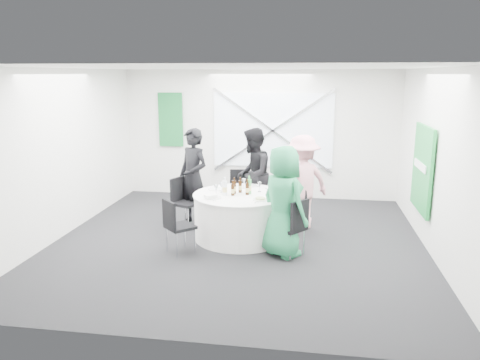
# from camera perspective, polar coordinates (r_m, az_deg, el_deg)

# --- Properties ---
(floor) EXTENTS (6.00, 6.00, 0.00)m
(floor) POSITION_cam_1_polar(r_m,az_deg,el_deg) (7.78, -0.23, -7.52)
(floor) COLOR black
(floor) RESTS_ON ground
(ceiling) EXTENTS (6.00, 6.00, 0.00)m
(ceiling) POSITION_cam_1_polar(r_m,az_deg,el_deg) (7.30, -0.25, 13.56)
(ceiling) COLOR white
(ceiling) RESTS_ON wall_back
(wall_back) EXTENTS (6.00, 0.00, 6.00)m
(wall_back) POSITION_cam_1_polar(r_m,az_deg,el_deg) (10.35, 2.37, 5.57)
(wall_back) COLOR white
(wall_back) RESTS_ON floor
(wall_front) EXTENTS (6.00, 0.00, 6.00)m
(wall_front) POSITION_cam_1_polar(r_m,az_deg,el_deg) (4.55, -6.16, -3.94)
(wall_front) COLOR white
(wall_front) RESTS_ON floor
(wall_left) EXTENTS (0.00, 6.00, 6.00)m
(wall_left) POSITION_cam_1_polar(r_m,az_deg,el_deg) (8.42, -20.88, 3.05)
(wall_left) COLOR white
(wall_left) RESTS_ON floor
(wall_right) EXTENTS (0.00, 6.00, 6.00)m
(wall_right) POSITION_cam_1_polar(r_m,az_deg,el_deg) (7.56, 22.86, 1.85)
(wall_right) COLOR white
(wall_right) RESTS_ON floor
(window_panel) EXTENTS (2.60, 0.03, 1.60)m
(window_panel) POSITION_cam_1_polar(r_m,az_deg,el_deg) (10.27, 4.02, 6.05)
(window_panel) COLOR white
(window_panel) RESTS_ON wall_back
(window_brace_a) EXTENTS (2.63, 0.05, 1.84)m
(window_brace_a) POSITION_cam_1_polar(r_m,az_deg,el_deg) (10.23, 4.00, 6.03)
(window_brace_a) COLOR silver
(window_brace_a) RESTS_ON window_panel
(window_brace_b) EXTENTS (2.63, 0.05, 1.84)m
(window_brace_b) POSITION_cam_1_polar(r_m,az_deg,el_deg) (10.23, 4.00, 6.03)
(window_brace_b) COLOR silver
(window_brace_b) RESTS_ON window_panel
(green_banner) EXTENTS (0.55, 0.04, 1.20)m
(green_banner) POSITION_cam_1_polar(r_m,az_deg,el_deg) (10.68, -8.46, 7.28)
(green_banner) COLOR #125B28
(green_banner) RESTS_ON wall_back
(green_sign) EXTENTS (0.05, 1.20, 1.40)m
(green_sign) POSITION_cam_1_polar(r_m,az_deg,el_deg) (8.15, 21.34, 1.29)
(green_sign) COLOR #188835
(green_sign) RESTS_ON wall_right
(banquet_table) EXTENTS (1.56, 1.56, 0.76)m
(banquet_table) POSITION_cam_1_polar(r_m,az_deg,el_deg) (7.85, 0.00, -4.41)
(banquet_table) COLOR silver
(banquet_table) RESTS_ON floor
(chair_back) EXTENTS (0.47, 0.48, 0.91)m
(chair_back) POSITION_cam_1_polar(r_m,az_deg,el_deg) (8.98, 0.01, -1.20)
(chair_back) COLOR black
(chair_back) RESTS_ON floor
(chair_back_left) EXTENTS (0.53, 0.53, 0.89)m
(chair_back_left) POSITION_cam_1_polar(r_m,az_deg,el_deg) (8.49, -7.00, -2.20)
(chair_back_left) COLOR black
(chair_back_left) RESTS_ON floor
(chair_back_right) EXTENTS (0.64, 0.64, 1.01)m
(chair_back_right) POSITION_cam_1_polar(r_m,az_deg,el_deg) (8.33, 6.49, -1.93)
(chair_back_right) COLOR black
(chair_back_right) RESTS_ON floor
(chair_front_right) EXTENTS (0.57, 0.57, 0.90)m
(chair_front_right) POSITION_cam_1_polar(r_m,az_deg,el_deg) (7.05, 6.56, -5.29)
(chair_front_right) COLOR black
(chair_front_right) RESTS_ON floor
(chair_front_left) EXTENTS (0.55, 0.55, 0.86)m
(chair_front_left) POSITION_cam_1_polar(r_m,az_deg,el_deg) (7.20, -7.85, -5.15)
(chair_front_left) COLOR black
(chair_front_left) RESTS_ON floor
(person_man_back_left) EXTENTS (0.77, 0.70, 1.76)m
(person_man_back_left) POSITION_cam_1_polar(r_m,az_deg,el_deg) (8.49, -5.72, 0.36)
(person_man_back_left) COLOR black
(person_man_back_left) RESTS_ON floor
(person_man_back) EXTENTS (0.53, 0.88, 1.74)m
(person_man_back) POSITION_cam_1_polar(r_m,az_deg,el_deg) (8.72, 1.55, 0.67)
(person_man_back) COLOR black
(person_man_back) RESTS_ON floor
(person_woman_pink) EXTENTS (1.17, 1.04, 1.67)m
(person_woman_pink) POSITION_cam_1_polar(r_m,az_deg,el_deg) (8.34, 7.58, -0.25)
(person_woman_pink) COLOR pink
(person_woman_pink) RESTS_ON floor
(person_woman_green) EXTENTS (0.97, 0.95, 1.69)m
(person_woman_green) POSITION_cam_1_polar(r_m,az_deg,el_deg) (7.00, 5.28, -2.65)
(person_woman_green) COLOR #248451
(person_woman_green) RESTS_ON floor
(plate_back) EXTENTS (0.26, 0.26, 0.01)m
(plate_back) POSITION_cam_1_polar(r_m,az_deg,el_deg) (8.30, 1.20, -0.69)
(plate_back) COLOR white
(plate_back) RESTS_ON banquet_table
(plate_back_left) EXTENTS (0.27, 0.27, 0.01)m
(plate_back_left) POSITION_cam_1_polar(r_m,az_deg,el_deg) (8.06, -2.96, -1.11)
(plate_back_left) COLOR white
(plate_back_left) RESTS_ON banquet_table
(plate_back_right) EXTENTS (0.29, 0.29, 0.04)m
(plate_back_right) POSITION_cam_1_polar(r_m,az_deg,el_deg) (7.89, 4.25, -1.37)
(plate_back_right) COLOR white
(plate_back_right) RESTS_ON banquet_table
(plate_front_right) EXTENTS (0.24, 0.24, 0.04)m
(plate_front_right) POSITION_cam_1_polar(r_m,az_deg,el_deg) (7.38, 2.51, -2.35)
(plate_front_right) COLOR white
(plate_front_right) RESTS_ON banquet_table
(plate_front_left) EXTENTS (0.26, 0.26, 0.01)m
(plate_front_left) POSITION_cam_1_polar(r_m,az_deg,el_deg) (7.51, -3.32, -2.15)
(plate_front_left) COLOR white
(plate_front_left) RESTS_ON banquet_table
(napkin) EXTENTS (0.22, 0.22, 0.05)m
(napkin) POSITION_cam_1_polar(r_m,az_deg,el_deg) (7.47, -3.58, -1.99)
(napkin) COLOR silver
(napkin) RESTS_ON plate_front_left
(beer_bottle_a) EXTENTS (0.06, 0.06, 0.28)m
(beer_bottle_a) POSITION_cam_1_polar(r_m,az_deg,el_deg) (7.74, -0.70, -0.91)
(beer_bottle_a) COLOR #361B09
(beer_bottle_a) RESTS_ON banquet_table
(beer_bottle_b) EXTENTS (0.06, 0.06, 0.26)m
(beer_bottle_b) POSITION_cam_1_polar(r_m,az_deg,el_deg) (7.83, 0.03, -0.81)
(beer_bottle_b) COLOR #361B09
(beer_bottle_b) RESTS_ON banquet_table
(beer_bottle_c) EXTENTS (0.06, 0.06, 0.26)m
(beer_bottle_c) POSITION_cam_1_polar(r_m,az_deg,el_deg) (7.68, 0.88, -1.08)
(beer_bottle_c) COLOR #361B09
(beer_bottle_c) RESTS_ON banquet_table
(beer_bottle_d) EXTENTS (0.06, 0.06, 0.25)m
(beer_bottle_d) POSITION_cam_1_polar(r_m,az_deg,el_deg) (7.64, -0.90, -1.20)
(beer_bottle_d) COLOR #361B09
(beer_bottle_d) RESTS_ON banquet_table
(green_water_bottle) EXTENTS (0.08, 0.08, 0.31)m
(green_water_bottle) POSITION_cam_1_polar(r_m,az_deg,el_deg) (7.74, 1.12, -0.83)
(green_water_bottle) COLOR green
(green_water_bottle) RESTS_ON banquet_table
(clear_water_bottle) EXTENTS (0.08, 0.08, 0.30)m
(clear_water_bottle) POSITION_cam_1_polar(r_m,az_deg,el_deg) (7.65, -1.88, -1.00)
(clear_water_bottle) COLOR white
(clear_water_bottle) RESTS_ON banquet_table
(wine_glass_a) EXTENTS (0.07, 0.07, 0.17)m
(wine_glass_a) POSITION_cam_1_polar(r_m,az_deg,el_deg) (7.68, -2.92, -0.92)
(wine_glass_a) COLOR white
(wine_glass_a) RESTS_ON banquet_table
(wine_glass_b) EXTENTS (0.07, 0.07, 0.17)m
(wine_glass_b) POSITION_cam_1_polar(r_m,az_deg,el_deg) (7.88, 2.39, -0.56)
(wine_glass_b) COLOR white
(wine_glass_b) RESTS_ON banquet_table
(wine_glass_c) EXTENTS (0.07, 0.07, 0.17)m
(wine_glass_c) POSITION_cam_1_polar(r_m,az_deg,el_deg) (7.84, -2.27, -0.62)
(wine_glass_c) COLOR white
(wine_glass_c) RESTS_ON banquet_table
(wine_glass_d) EXTENTS (0.07, 0.07, 0.17)m
(wine_glass_d) POSITION_cam_1_polar(r_m,az_deg,el_deg) (8.11, 0.47, -0.16)
(wine_glass_d) COLOR white
(wine_glass_d) RESTS_ON banquet_table
(fork_a) EXTENTS (0.15, 0.02, 0.01)m
(fork_a) POSITION_cam_1_polar(r_m,az_deg,el_deg) (8.25, 1.79, -0.81)
(fork_a) COLOR silver
(fork_a) RESTS_ON banquet_table
(knife_a) EXTENTS (0.15, 0.02, 0.01)m
(knife_a) POSITION_cam_1_polar(r_m,az_deg,el_deg) (8.30, -0.42, -0.72)
(knife_a) COLOR silver
(knife_a) RESTS_ON banquet_table
(fork_b) EXTENTS (0.09, 0.14, 0.01)m
(fork_b) POSITION_cam_1_polar(r_m,az_deg,el_deg) (7.82, 4.20, -1.59)
(fork_b) COLOR silver
(fork_b) RESTS_ON banquet_table
(knife_b) EXTENTS (0.08, 0.14, 0.01)m
(knife_b) POSITION_cam_1_polar(r_m,az_deg,el_deg) (8.09, 3.29, -1.10)
(knife_b) COLOR silver
(knife_b) RESTS_ON banquet_table
(fork_c) EXTENTS (0.11, 0.13, 0.01)m
(fork_c) POSITION_cam_1_polar(r_m,az_deg,el_deg) (7.64, -4.21, -1.95)
(fork_c) COLOR silver
(fork_c) RESTS_ON banquet_table
(knife_c) EXTENTS (0.10, 0.13, 0.01)m
(knife_c) POSITION_cam_1_polar(r_m,az_deg,el_deg) (7.38, -3.28, -2.47)
(knife_c) COLOR silver
(knife_c) RESTS_ON banquet_table
(fork_d) EXTENTS (0.10, 0.13, 0.01)m
(fork_d) POSITION_cam_1_polar(r_m,az_deg,el_deg) (7.26, 2.20, -2.71)
(fork_d) COLOR silver
(fork_d) RESTS_ON banquet_table
(knife_d) EXTENTS (0.11, 0.12, 0.01)m
(knife_d) POSITION_cam_1_polar(r_m,az_deg,el_deg) (7.46, 3.74, -2.30)
(knife_d) COLOR silver
(knife_d) RESTS_ON banquet_table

